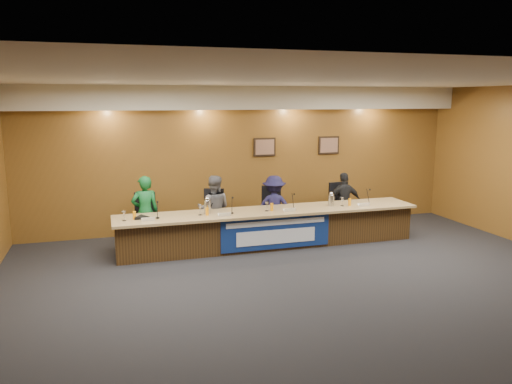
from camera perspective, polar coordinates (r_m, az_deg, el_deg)
floor at (r=8.05m, az=7.05°, el=-10.79°), size 10.00×10.00×0.00m
ceiling at (r=7.51m, az=7.61°, el=12.62°), size 10.00×8.00×0.04m
wall_back at (r=11.34m, az=-0.99°, el=3.87°), size 10.00×0.04×3.20m
soffit at (r=11.03m, az=-0.65°, el=10.71°), size 10.00×0.50×0.50m
dais_body at (r=10.07m, az=1.54°, el=-4.23°), size 6.00×0.80×0.70m
dais_top at (r=9.93m, az=1.64°, el=-2.21°), size 6.10×0.95×0.05m
banner at (r=9.68m, az=2.32°, el=-4.66°), size 2.20×0.02×0.65m
banner_text_upper at (r=9.62m, az=2.36°, el=-3.53°), size 2.00×0.01×0.10m
banner_text_lower at (r=9.69m, az=2.34°, el=-5.13°), size 1.60×0.01×0.28m
wall_photo_left at (r=11.40m, az=0.98°, el=5.16°), size 0.52×0.04×0.42m
wall_photo_right at (r=11.99m, az=8.31°, el=5.32°), size 0.52×0.04×0.42m
panelist_a at (r=10.06m, az=-12.55°, el=-2.28°), size 0.55×0.37×1.46m
panelist_b at (r=10.26m, az=-4.84°, el=-1.97°), size 0.81×0.71×1.40m
panelist_c at (r=10.61m, az=2.07°, el=-1.70°), size 0.96×0.70×1.34m
panelist_d at (r=11.24m, az=10.03°, el=-1.17°), size 0.81×0.41×1.33m
office_chair_a at (r=10.22m, az=-12.54°, el=-3.52°), size 0.53×0.53×0.08m
office_chair_b at (r=10.40m, az=-4.94°, el=-3.05°), size 0.61×0.61×0.08m
office_chair_c at (r=10.74m, az=1.89°, el=-2.58°), size 0.56×0.56×0.08m
office_chair_d at (r=11.37m, az=9.77°, el=-2.00°), size 0.51×0.51×0.08m
nameplate_a at (r=9.22m, az=-12.20°, el=-3.01°), size 0.24×0.08×0.10m
microphone_a at (r=9.41m, az=-11.18°, el=-2.92°), size 0.07×0.07×0.02m
juice_glass_a at (r=9.41m, az=-13.73°, el=-2.61°), size 0.06×0.06×0.15m
water_glass_a at (r=9.34m, az=-14.85°, el=-2.67°), size 0.08×0.08×0.18m
nameplate_b at (r=9.39m, az=-3.58°, el=-2.54°), size 0.24×0.08×0.10m
microphone_b at (r=9.64m, az=-2.81°, el=-2.40°), size 0.07×0.07×0.02m
juice_glass_b at (r=9.50m, az=-5.61°, el=-2.23°), size 0.06×0.06×0.15m
water_glass_b at (r=9.52m, az=-6.41°, el=-2.13°), size 0.08×0.08×0.18m
nameplate_c at (r=9.79m, az=3.90°, el=-2.01°), size 0.24×0.08×0.10m
microphone_c at (r=10.00m, az=4.16°, el=-1.94°), size 0.07×0.07×0.02m
juice_glass_c at (r=9.85m, az=1.83°, el=-1.72°), size 0.06×0.06×0.15m
water_glass_c at (r=9.81m, az=1.25°, el=-1.68°), size 0.08×0.08×0.18m
nameplate_d at (r=10.49m, az=12.29°, el=-1.37°), size 0.24×0.08×0.10m
microphone_d at (r=10.73m, az=12.55°, el=-1.32°), size 0.07×0.07×0.02m
juice_glass_d at (r=10.50m, az=10.65°, el=-1.13°), size 0.06×0.06×0.15m
water_glass_d at (r=10.43m, az=9.82°, el=-1.11°), size 0.08×0.08×0.18m
carafe_left at (r=9.64m, az=-5.59°, el=-1.71°), size 0.13×0.13×0.26m
carafe_right at (r=10.40m, az=8.58°, el=-0.96°), size 0.13×0.13×0.23m
speakerphone at (r=9.44m, az=-12.93°, el=-2.85°), size 0.32×0.32×0.05m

